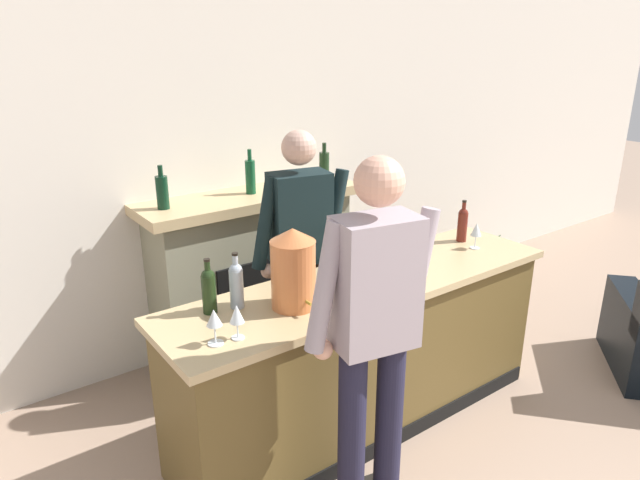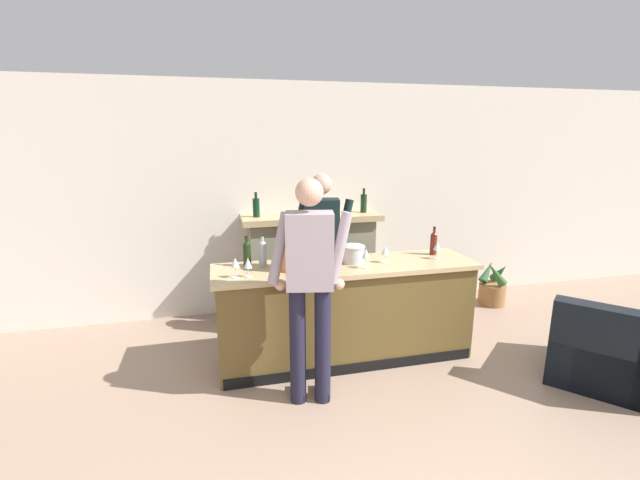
# 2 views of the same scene
# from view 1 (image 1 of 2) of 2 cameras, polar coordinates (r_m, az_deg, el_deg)

# --- Properties ---
(wall_back_panel) EXTENTS (12.00, 0.07, 2.75)m
(wall_back_panel) POSITION_cam_1_polar(r_m,az_deg,el_deg) (4.20, -10.86, 6.92)
(wall_back_panel) COLOR silver
(wall_back_panel) RESTS_ON ground_plane
(bar_counter) EXTENTS (2.48, 0.65, 0.96)m
(bar_counter) POSITION_cam_1_polar(r_m,az_deg,el_deg) (3.50, 4.52, -11.22)
(bar_counter) COLOR brown
(bar_counter) RESTS_ON ground_plane
(fireplace_stone) EXTENTS (1.64, 0.52, 1.55)m
(fireplace_stone) POSITION_cam_1_polar(r_m,az_deg,el_deg) (4.28, -6.67, -3.17)
(fireplace_stone) COLOR gray
(fireplace_stone) RESTS_ON ground_plane
(potted_plant_corner) EXTENTS (0.37, 0.40, 0.61)m
(potted_plant_corner) POSITION_cam_1_polar(r_m,az_deg,el_deg) (5.67, 16.04, -2.37)
(potted_plant_corner) COLOR #98673C
(potted_plant_corner) RESTS_ON ground_plane
(person_customer) EXTENTS (0.65, 0.36, 1.83)m
(person_customer) POSITION_cam_1_polar(r_m,az_deg,el_deg) (2.56, 5.34, -9.64)
(person_customer) COLOR #1D1C30
(person_customer) RESTS_ON ground_plane
(person_bartender) EXTENTS (0.65, 0.36, 1.77)m
(person_bartender) POSITION_cam_1_polar(r_m,az_deg,el_deg) (3.57, -1.97, -1.61)
(person_bartender) COLOR #4F392F
(person_bartender) RESTS_ON ground_plane
(copper_dispenser) EXTENTS (0.23, 0.27, 0.42)m
(copper_dispenser) POSITION_cam_1_polar(r_m,az_deg,el_deg) (2.88, -2.70, -2.82)
(copper_dispenser) COLOR #D1733F
(copper_dispenser) RESTS_ON bar_counter
(ice_bucket_steel) EXTENTS (0.23, 0.23, 0.16)m
(ice_bucket_steel) POSITION_cam_1_polar(r_m,az_deg,el_deg) (3.33, 5.18, -2.08)
(ice_bucket_steel) COLOR silver
(ice_bucket_steel) RESTS_ON bar_counter
(wine_bottle_rose_blush) EXTENTS (0.07, 0.07, 0.29)m
(wine_bottle_rose_blush) POSITION_cam_1_polar(r_m,az_deg,el_deg) (3.97, 14.07, 1.65)
(wine_bottle_rose_blush) COLOR maroon
(wine_bottle_rose_blush) RESTS_ON bar_counter
(wine_bottle_riesling_slim) EXTENTS (0.07, 0.07, 0.29)m
(wine_bottle_riesling_slim) POSITION_cam_1_polar(r_m,az_deg,el_deg) (2.90, -11.06, -4.81)
(wine_bottle_riesling_slim) COLOR black
(wine_bottle_riesling_slim) RESTS_ON bar_counter
(wine_bottle_chardonnay_pale) EXTENTS (0.07, 0.07, 0.30)m
(wine_bottle_chardonnay_pale) POSITION_cam_1_polar(r_m,az_deg,el_deg) (2.93, -8.37, -4.30)
(wine_bottle_chardonnay_pale) COLOR #A0B0C1
(wine_bottle_chardonnay_pale) RESTS_ON bar_counter
(wine_glass_front_right) EXTENTS (0.07, 0.07, 0.17)m
(wine_glass_front_right) POSITION_cam_1_polar(r_m,az_deg,el_deg) (3.85, 15.36, 0.92)
(wine_glass_front_right) COLOR silver
(wine_glass_front_right) RESTS_ON bar_counter
(wine_glass_mid_counter) EXTENTS (0.07, 0.07, 0.17)m
(wine_glass_mid_counter) POSITION_cam_1_polar(r_m,az_deg,el_deg) (2.64, -8.32, -7.43)
(wine_glass_mid_counter) COLOR silver
(wine_glass_mid_counter) RESTS_ON bar_counter
(wine_glass_back_row) EXTENTS (0.07, 0.07, 0.17)m
(wine_glass_back_row) POSITION_cam_1_polar(r_m,az_deg,el_deg) (2.61, -10.55, -7.82)
(wine_glass_back_row) COLOR silver
(wine_glass_back_row) RESTS_ON bar_counter
(wine_glass_near_bucket) EXTENTS (0.07, 0.07, 0.18)m
(wine_glass_near_bucket) POSITION_cam_1_polar(r_m,az_deg,el_deg) (3.21, 8.33, -2.10)
(wine_glass_near_bucket) COLOR silver
(wine_glass_near_bucket) RESTS_ON bar_counter
(wine_glass_front_left) EXTENTS (0.08, 0.08, 0.16)m
(wine_glass_front_left) POSITION_cam_1_polar(r_m,az_deg,el_deg) (3.46, 9.73, -0.93)
(wine_glass_front_left) COLOR silver
(wine_glass_front_left) RESTS_ON bar_counter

